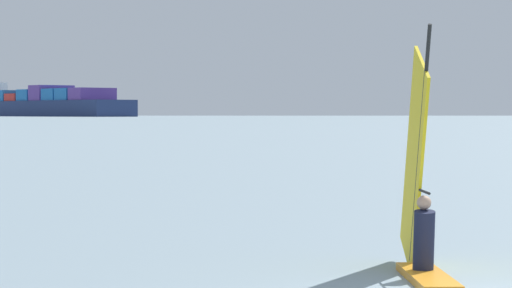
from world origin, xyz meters
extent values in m
cube|color=orange|center=(-0.72, 1.96, 0.06)|extent=(1.03, 2.70, 0.12)
cylinder|color=black|center=(-0.85, 2.68, 1.97)|extent=(0.37, 1.70, 3.72)
cube|color=yellow|center=(-0.94, 3.22, 1.71)|extent=(0.52, 2.60, 3.72)
cylinder|color=black|center=(-0.82, 2.51, 1.32)|extent=(0.27, 1.30, 0.04)
cylinder|color=#191E38|center=(-0.78, 2.31, 0.58)|extent=(0.40, 0.51, 0.95)
sphere|color=tan|center=(-0.78, 2.31, 1.15)|extent=(0.22, 0.22, 0.22)
cube|color=navy|center=(-270.20, 756.45, 5.30)|extent=(169.20, 159.53, 10.59)
cube|color=#1E66AD|center=(-297.21, 781.41, 14.49)|extent=(30.07, 30.67, 7.80)
cube|color=red|center=(-284.02, 769.22, 13.19)|extent=(30.07, 30.67, 5.20)
cube|color=#1E66AD|center=(-270.82, 757.02, 14.49)|extent=(30.07, 30.67, 7.80)
cube|color=#59388C|center=(-257.62, 744.83, 15.79)|extent=(30.07, 30.67, 10.40)
cube|color=#1E66AD|center=(-244.43, 732.64, 14.49)|extent=(30.07, 30.67, 7.80)
cube|color=#1E66AD|center=(-231.23, 720.45, 14.49)|extent=(30.07, 30.67, 7.80)
cube|color=#59388C|center=(-218.04, 708.26, 14.49)|extent=(30.07, 30.67, 7.80)
camera|label=1|loc=(-0.61, -15.53, 2.51)|focal=82.02mm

